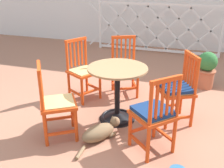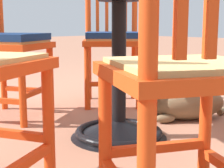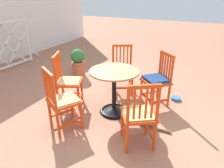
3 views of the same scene
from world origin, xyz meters
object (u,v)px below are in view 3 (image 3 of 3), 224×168
at_px(orange_chair_near_fence, 157,80).
at_px(tabby_cat, 143,116).
at_px(cafe_table, 114,97).
at_px(terracotta_planter, 78,62).
at_px(pet_water_bowl, 176,99).
at_px(orange_chair_facing_out, 122,71).
at_px(orange_chair_tucked_in, 139,115).
at_px(orange_chair_by_planter, 62,101).
at_px(orange_chair_at_corner, 67,82).

bearing_deg(orange_chair_near_fence, tabby_cat, 177.66).
relative_size(cafe_table, terracotta_planter, 1.23).
xyz_separation_m(tabby_cat, pet_water_bowl, (0.92, -0.33, -0.07)).
distance_m(orange_chair_facing_out, tabby_cat, 1.10).
height_order(orange_chair_facing_out, tabby_cat, orange_chair_facing_out).
distance_m(cafe_table, orange_chair_tucked_in, 0.83).
bearing_deg(orange_chair_near_fence, orange_chair_by_planter, 141.55).
bearing_deg(orange_chair_facing_out, terracotta_planter, 73.95).
bearing_deg(tabby_cat, cafe_table, 84.94).
bearing_deg(tabby_cat, orange_chair_at_corner, 93.55).
xyz_separation_m(orange_chair_near_fence, pet_water_bowl, (0.31, -0.31, -0.42)).
height_order(orange_chair_near_fence, pet_water_bowl, orange_chair_near_fence).
relative_size(cafe_table, orange_chair_at_corner, 0.83).
distance_m(orange_chair_facing_out, terracotta_planter, 1.34).
distance_m(terracotta_planter, pet_water_bowl, 2.33).
distance_m(orange_chair_tucked_in, orange_chair_near_fence, 1.12).
xyz_separation_m(cafe_table, terracotta_planter, (1.11, 1.46, 0.04)).
bearing_deg(cafe_table, terracotta_planter, 52.94).
relative_size(orange_chair_by_planter, pet_water_bowl, 5.36).
relative_size(cafe_table, orange_chair_by_planter, 0.83).
relative_size(orange_chair_by_planter, orange_chair_near_fence, 1.00).
bearing_deg(tabby_cat, orange_chair_facing_out, 41.25).
xyz_separation_m(orange_chair_facing_out, orange_chair_near_fence, (-0.17, -0.71, 0.00)).
bearing_deg(pet_water_bowl, cafe_table, 136.24).
height_order(orange_chair_facing_out, orange_chair_by_planter, same).
xyz_separation_m(orange_chair_facing_out, orange_chair_tucked_in, (-1.29, -0.79, -0.01)).
height_order(orange_chair_facing_out, orange_chair_near_fence, same).
xyz_separation_m(orange_chair_tucked_in, pet_water_bowl, (1.43, -0.23, -0.41)).
xyz_separation_m(tabby_cat, terracotta_planter, (1.15, 1.97, 0.23)).
bearing_deg(tabby_cat, pet_water_bowl, -19.98).
bearing_deg(terracotta_planter, orange_chair_near_fence, -105.22).
bearing_deg(cafe_table, orange_chair_near_fence, -43.10).
xyz_separation_m(terracotta_planter, pet_water_bowl, (-0.23, -2.30, -0.30)).
bearing_deg(orange_chair_facing_out, orange_chair_tucked_in, -148.59).
distance_m(orange_chair_near_fence, pet_water_bowl, 0.61).
relative_size(tabby_cat, terracotta_planter, 1.13).
relative_size(orange_chair_near_fence, terracotta_planter, 1.47).
distance_m(orange_chair_tucked_in, pet_water_bowl, 1.50).
relative_size(orange_chair_facing_out, terracotta_planter, 1.47).
height_order(orange_chair_by_planter, orange_chair_near_fence, same).
bearing_deg(orange_chair_by_planter, tabby_cat, -56.40).
bearing_deg(pet_water_bowl, orange_chair_tucked_in, 170.81).
relative_size(orange_chair_tucked_in, tabby_cat, 1.30).
distance_m(cafe_table, orange_chair_at_corner, 0.83).
height_order(cafe_table, orange_chair_by_planter, orange_chair_by_planter).
distance_m(orange_chair_by_planter, terracotta_planter, 2.06).
bearing_deg(cafe_table, orange_chair_facing_out, 13.91).
xyz_separation_m(orange_chair_at_corner, pet_water_bowl, (1.00, -1.64, -0.41)).
relative_size(orange_chair_at_corner, pet_water_bowl, 5.36).
distance_m(orange_chair_at_corner, terracotta_planter, 1.40).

